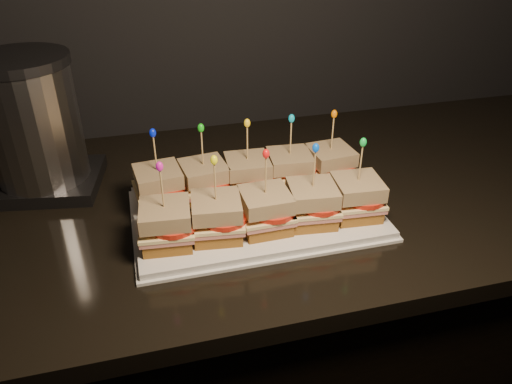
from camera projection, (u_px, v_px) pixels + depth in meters
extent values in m
cube|color=black|center=(291.00, 343.00, 1.30)|extent=(2.54, 0.70, 0.88)
cube|color=black|center=(298.00, 194.00, 1.07)|extent=(2.58, 0.74, 0.04)
cube|color=white|center=(256.00, 212.00, 0.95)|extent=(0.45, 0.28, 0.02)
cube|color=white|center=(256.00, 215.00, 0.96)|extent=(0.47, 0.29, 0.01)
cube|color=brown|center=(160.00, 198.00, 0.96)|extent=(0.09, 0.09, 0.02)
cube|color=#B46160|center=(160.00, 191.00, 0.95)|extent=(0.10, 0.10, 0.01)
cube|color=#FFE499|center=(159.00, 188.00, 0.95)|extent=(0.10, 0.10, 0.01)
cylinder|color=red|center=(166.00, 186.00, 0.94)|extent=(0.08, 0.08, 0.01)
cube|color=#4E2711|center=(158.00, 176.00, 0.94)|extent=(0.09, 0.09, 0.03)
cylinder|color=tan|center=(155.00, 155.00, 0.91)|extent=(0.00, 0.00, 0.09)
ellipsoid|color=#081ADB|center=(153.00, 133.00, 0.89)|extent=(0.01, 0.01, 0.02)
cube|color=brown|center=(205.00, 192.00, 0.98)|extent=(0.09, 0.09, 0.02)
cube|color=#B46160|center=(205.00, 186.00, 0.97)|extent=(0.10, 0.10, 0.01)
cube|color=#FFE499|center=(204.00, 182.00, 0.97)|extent=(0.10, 0.10, 0.01)
cylinder|color=red|center=(211.00, 180.00, 0.96)|extent=(0.08, 0.08, 0.01)
cube|color=#4E2711|center=(204.00, 171.00, 0.95)|extent=(0.09, 0.09, 0.03)
cylinder|color=tan|center=(202.00, 150.00, 0.93)|extent=(0.00, 0.00, 0.09)
ellipsoid|color=#13A813|center=(201.00, 128.00, 0.91)|extent=(0.01, 0.01, 0.02)
cube|color=brown|center=(248.00, 187.00, 1.00)|extent=(0.09, 0.09, 0.02)
cube|color=#B46160|center=(248.00, 180.00, 0.99)|extent=(0.09, 0.09, 0.01)
cube|color=#FFE499|center=(248.00, 177.00, 0.99)|extent=(0.10, 0.09, 0.01)
cylinder|color=red|center=(254.00, 174.00, 0.98)|extent=(0.08, 0.08, 0.01)
cube|color=#4E2711|center=(248.00, 165.00, 0.97)|extent=(0.09, 0.09, 0.03)
cylinder|color=tan|center=(247.00, 145.00, 0.95)|extent=(0.00, 0.00, 0.09)
ellipsoid|color=yellow|center=(247.00, 123.00, 0.93)|extent=(0.01, 0.01, 0.02)
cube|color=brown|center=(289.00, 181.00, 1.02)|extent=(0.09, 0.09, 0.02)
cube|color=#B46160|center=(289.00, 175.00, 1.01)|extent=(0.10, 0.09, 0.01)
cube|color=#FFE499|center=(289.00, 172.00, 1.01)|extent=(0.10, 0.10, 0.01)
cylinder|color=red|center=(296.00, 169.00, 1.00)|extent=(0.08, 0.08, 0.01)
cube|color=#4E2711|center=(290.00, 160.00, 0.99)|extent=(0.09, 0.09, 0.03)
cylinder|color=tan|center=(291.00, 140.00, 0.97)|extent=(0.00, 0.00, 0.09)
ellipsoid|color=#099CB8|center=(292.00, 118.00, 0.95)|extent=(0.01, 0.01, 0.02)
cube|color=brown|center=(329.00, 176.00, 1.04)|extent=(0.09, 0.09, 0.02)
cube|color=#B46160|center=(329.00, 169.00, 1.03)|extent=(0.10, 0.09, 0.01)
cube|color=#FFE499|center=(330.00, 166.00, 1.02)|extent=(0.10, 0.10, 0.01)
cylinder|color=red|center=(337.00, 164.00, 1.02)|extent=(0.08, 0.08, 0.01)
cube|color=#4E2711|center=(331.00, 155.00, 1.01)|extent=(0.09, 0.09, 0.03)
cylinder|color=tan|center=(332.00, 135.00, 0.99)|extent=(0.00, 0.00, 0.09)
ellipsoid|color=orange|center=(334.00, 114.00, 0.96)|extent=(0.01, 0.01, 0.02)
cube|color=brown|center=(168.00, 237.00, 0.85)|extent=(0.09, 0.09, 0.02)
cube|color=#B46160|center=(167.00, 230.00, 0.84)|extent=(0.10, 0.09, 0.01)
cube|color=#FFE499|center=(166.00, 227.00, 0.84)|extent=(0.10, 0.10, 0.01)
cylinder|color=red|center=(173.00, 224.00, 0.83)|extent=(0.08, 0.08, 0.01)
cube|color=#4E2711|center=(165.00, 214.00, 0.83)|extent=(0.09, 0.09, 0.03)
cylinder|color=tan|center=(162.00, 191.00, 0.80)|extent=(0.00, 0.00, 0.09)
ellipsoid|color=#D0179B|center=(159.00, 166.00, 0.78)|extent=(0.01, 0.01, 0.02)
cube|color=brown|center=(217.00, 230.00, 0.87)|extent=(0.09, 0.09, 0.02)
cube|color=#B46160|center=(217.00, 223.00, 0.86)|extent=(0.10, 0.10, 0.01)
cube|color=#FFE499|center=(217.00, 219.00, 0.86)|extent=(0.10, 0.10, 0.01)
cylinder|color=red|center=(224.00, 217.00, 0.85)|extent=(0.08, 0.08, 0.01)
cube|color=#4E2711|center=(216.00, 207.00, 0.85)|extent=(0.09, 0.09, 0.03)
cylinder|color=tan|center=(215.00, 184.00, 0.82)|extent=(0.00, 0.00, 0.09)
ellipsoid|color=yellow|center=(214.00, 160.00, 0.80)|extent=(0.01, 0.01, 0.02)
cube|color=brown|center=(265.00, 223.00, 0.89)|extent=(0.08, 0.08, 0.02)
cube|color=#B46160|center=(265.00, 216.00, 0.88)|extent=(0.09, 0.09, 0.01)
cube|color=#FFE499|center=(265.00, 212.00, 0.88)|extent=(0.09, 0.09, 0.01)
cylinder|color=red|center=(273.00, 210.00, 0.87)|extent=(0.08, 0.08, 0.01)
cube|color=#4E2711|center=(265.00, 200.00, 0.87)|extent=(0.09, 0.09, 0.03)
cylinder|color=tan|center=(266.00, 178.00, 0.84)|extent=(0.00, 0.00, 0.09)
ellipsoid|color=red|center=(266.00, 154.00, 0.82)|extent=(0.01, 0.01, 0.02)
cube|color=brown|center=(311.00, 216.00, 0.91)|extent=(0.09, 0.09, 0.02)
cube|color=#B46160|center=(312.00, 209.00, 0.90)|extent=(0.10, 0.10, 0.01)
cube|color=#FFE499|center=(312.00, 205.00, 0.90)|extent=(0.10, 0.10, 0.01)
cylinder|color=red|center=(319.00, 203.00, 0.89)|extent=(0.08, 0.08, 0.01)
cube|color=#4E2711|center=(313.00, 193.00, 0.88)|extent=(0.09, 0.09, 0.03)
cylinder|color=tan|center=(314.00, 171.00, 0.86)|extent=(0.00, 0.00, 0.09)
ellipsoid|color=blue|center=(316.00, 148.00, 0.84)|extent=(0.01, 0.01, 0.02)
cube|color=brown|center=(355.00, 209.00, 0.93)|extent=(0.09, 0.09, 0.02)
cube|color=#B46160|center=(356.00, 202.00, 0.92)|extent=(0.10, 0.09, 0.01)
cube|color=#FFE499|center=(356.00, 199.00, 0.92)|extent=(0.10, 0.09, 0.01)
cylinder|color=red|center=(364.00, 196.00, 0.91)|extent=(0.08, 0.08, 0.01)
cube|color=#4E2711|center=(358.00, 187.00, 0.90)|extent=(0.09, 0.09, 0.03)
cylinder|color=tan|center=(360.00, 165.00, 0.88)|extent=(0.00, 0.00, 0.09)
ellipsoid|color=green|center=(363.00, 142.00, 0.86)|extent=(0.01, 0.01, 0.02)
cube|color=#262628|center=(47.00, 181.00, 1.05)|extent=(0.24, 0.21, 0.03)
cylinder|color=silver|center=(33.00, 124.00, 0.98)|extent=(0.18, 0.18, 0.23)
cylinder|color=#262628|center=(17.00, 60.00, 0.92)|extent=(0.19, 0.19, 0.02)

